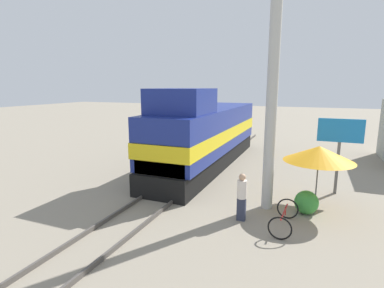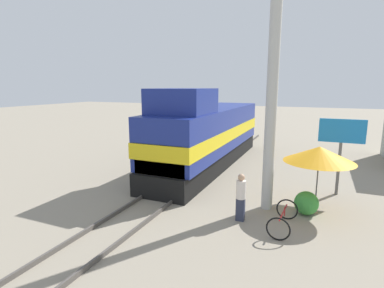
{
  "view_description": "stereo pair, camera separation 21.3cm",
  "coord_description": "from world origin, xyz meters",
  "views": [
    {
      "loc": [
        5.85,
        -12.96,
        4.74
      ],
      "look_at": [
        1.2,
        -1.59,
        2.36
      ],
      "focal_mm": 28.0,
      "sensor_mm": 36.0,
      "label": 1
    },
    {
      "loc": [
        6.05,
        -12.87,
        4.74
      ],
      "look_at": [
        1.2,
        -1.59,
        2.36
      ],
      "focal_mm": 28.0,
      "sensor_mm": 36.0,
      "label": 2
    }
  ],
  "objects": [
    {
      "name": "shrub_cluster",
      "position": [
        5.81,
        -1.5,
        0.44
      ],
      "size": [
        0.88,
        0.88,
        0.88
      ],
      "primitive_type": "sphere",
      "color": "#388C38",
      "rests_on": "ground_plane"
    },
    {
      "name": "person_bystander",
      "position": [
        3.68,
        -2.99,
        0.94
      ],
      "size": [
        0.34,
        0.34,
        1.73
      ],
      "color": "#2D3347",
      "rests_on": "ground_plane"
    },
    {
      "name": "locomotive",
      "position": [
        0.0,
        3.47,
        1.91
      ],
      "size": [
        2.86,
        12.95,
        4.63
      ],
      "color": "black",
      "rests_on": "ground_plane"
    },
    {
      "name": "rail_near",
      "position": [
        -0.72,
        0.0,
        0.07
      ],
      "size": [
        0.08,
        31.34,
        0.15
      ],
      "primitive_type": "cube",
      "color": "#4C4742",
      "rests_on": "ground_plane"
    },
    {
      "name": "bicycle",
      "position": [
        5.16,
        -3.07,
        0.39
      ],
      "size": [
        0.85,
        1.77,
        0.76
      ],
      "rotation": [
        0.0,
        0.0,
        3.09
      ],
      "color": "black",
      "rests_on": "ground_plane"
    },
    {
      "name": "utility_pole",
      "position": [
        4.35,
        -1.47,
        4.52
      ],
      "size": [
        1.8,
        0.42,
        8.93
      ],
      "color": "#B2B2AD",
      "rests_on": "ground_plane"
    },
    {
      "name": "billboard_sign",
      "position": [
        6.95,
        1.31,
        2.54
      ],
      "size": [
        1.85,
        0.12,
        3.36
      ],
      "color": "#595959",
      "rests_on": "ground_plane"
    },
    {
      "name": "rail_far",
      "position": [
        0.72,
        0.0,
        0.07
      ],
      "size": [
        0.08,
        31.34,
        0.15
      ],
      "primitive_type": "cube",
      "color": "#4C4742",
      "rests_on": "ground_plane"
    },
    {
      "name": "vendor_umbrella",
      "position": [
        6.12,
        -1.0,
        2.24
      ],
      "size": [
        2.6,
        2.6,
        2.53
      ],
      "color": "#4C4C4C",
      "rests_on": "ground_plane"
    },
    {
      "name": "ground_plane",
      "position": [
        0.0,
        0.0,
        0.0
      ],
      "size": [
        120.0,
        120.0,
        0.0
      ],
      "primitive_type": "plane",
      "color": "gray"
    }
  ]
}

